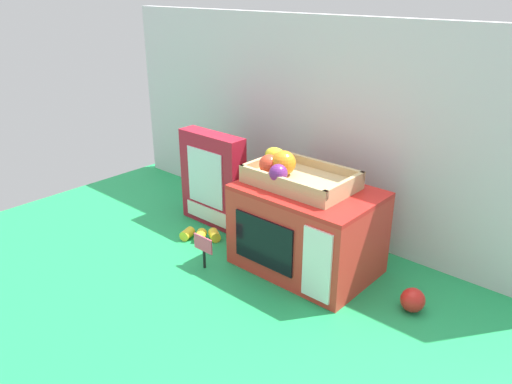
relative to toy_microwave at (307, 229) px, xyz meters
The scene contains 8 objects.
ground_plane 0.22m from the toy_microwave, behind, with size 1.70×1.70×0.00m, color #219E54.
display_back_panel 0.37m from the toy_microwave, 126.21° to the left, with size 1.61×0.03×0.67m, color silver.
toy_microwave is the anchor object (origin of this frame).
food_groups_crate 0.16m from the toy_microwave, behind, with size 0.30×0.19×0.09m.
cookie_set_box 0.40m from the toy_microwave, behind, with size 0.24×0.07×0.31m.
price_sign 0.29m from the toy_microwave, 137.04° to the right, with size 0.07×0.01×0.10m.
loose_toy_banana 0.37m from the toy_microwave, 165.77° to the right, with size 0.12×0.10×0.03m.
loose_toy_apple 0.33m from the toy_microwave, ahead, with size 0.06×0.06×0.06m, color red.
Camera 1 is at (0.90, -1.02, 0.75)m, focal length 35.02 mm.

